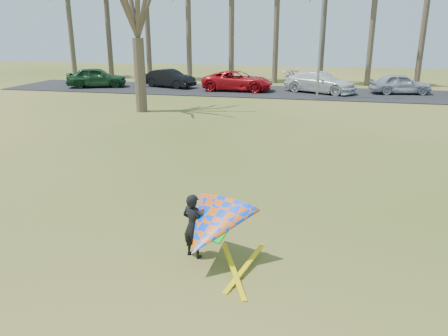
% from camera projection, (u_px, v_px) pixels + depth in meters
% --- Properties ---
extents(ground, '(100.00, 100.00, 0.00)m').
position_uv_depth(ground, '(205.00, 238.00, 10.29)').
color(ground, '#2C5512').
rests_on(ground, ground).
extents(parking_strip, '(46.00, 7.00, 0.06)m').
position_uv_depth(parking_strip, '(291.00, 92.00, 33.48)').
color(parking_strip, black).
rests_on(parking_strip, ground).
extents(streetlight, '(2.28, 0.18, 8.00)m').
position_uv_depth(streetlight, '(324.00, 32.00, 28.88)').
color(streetlight, gray).
rests_on(streetlight, ground).
extents(car_0, '(5.13, 3.55, 1.62)m').
position_uv_depth(car_0, '(97.00, 77.00, 35.98)').
color(car_0, '#183D1F').
rests_on(car_0, parking_strip).
extents(car_1, '(4.67, 2.77, 1.45)m').
position_uv_depth(car_1, '(169.00, 78.00, 35.94)').
color(car_1, black).
rests_on(car_1, parking_strip).
extents(car_2, '(5.47, 2.54, 1.52)m').
position_uv_depth(car_2, '(237.00, 81.00, 33.96)').
color(car_2, red).
rests_on(car_2, parking_strip).
extents(car_3, '(5.91, 4.27, 1.59)m').
position_uv_depth(car_3, '(320.00, 82.00, 32.92)').
color(car_3, silver).
rests_on(car_3, parking_strip).
extents(car_4, '(4.56, 2.47, 1.47)m').
position_uv_depth(car_4, '(400.00, 84.00, 32.32)').
color(car_4, '#AAAEB8').
rests_on(car_4, parking_strip).
extents(kite_flyer, '(2.13, 2.39, 2.02)m').
position_uv_depth(kite_flyer, '(210.00, 227.00, 8.90)').
color(kite_flyer, black).
rests_on(kite_flyer, ground).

